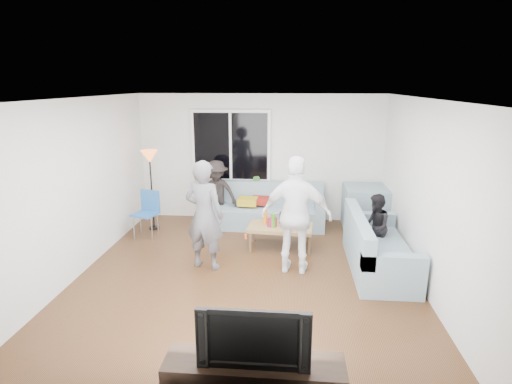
# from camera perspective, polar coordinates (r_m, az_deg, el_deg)

# --- Properties ---
(floor) EXTENTS (5.00, 5.50, 0.04)m
(floor) POSITION_cam_1_polar(r_m,az_deg,el_deg) (6.28, -1.42, -11.78)
(floor) COLOR #56351C
(floor) RESTS_ON ground
(ceiling) EXTENTS (5.00, 5.50, 0.04)m
(ceiling) POSITION_cam_1_polar(r_m,az_deg,el_deg) (5.61, -1.60, 13.05)
(ceiling) COLOR white
(ceiling) RESTS_ON ground
(wall_back) EXTENTS (5.00, 0.04, 2.60)m
(wall_back) POSITION_cam_1_polar(r_m,az_deg,el_deg) (8.50, 0.61, 4.76)
(wall_back) COLOR silver
(wall_back) RESTS_ON ground
(wall_front) EXTENTS (5.00, 0.04, 2.60)m
(wall_front) POSITION_cam_1_polar(r_m,az_deg,el_deg) (3.25, -7.17, -12.81)
(wall_front) COLOR silver
(wall_front) RESTS_ON ground
(wall_left) EXTENTS (0.04, 5.50, 2.60)m
(wall_left) POSITION_cam_1_polar(r_m,az_deg,el_deg) (6.58, -23.85, 0.43)
(wall_left) COLOR silver
(wall_left) RESTS_ON ground
(wall_right) EXTENTS (0.04, 5.50, 2.60)m
(wall_right) POSITION_cam_1_polar(r_m,az_deg,el_deg) (6.07, 22.86, -0.61)
(wall_right) COLOR silver
(wall_right) RESTS_ON ground
(window_frame) EXTENTS (1.62, 0.06, 1.47)m
(window_frame) POSITION_cam_1_polar(r_m,az_deg,el_deg) (8.45, -3.51, 6.39)
(window_frame) COLOR white
(window_frame) RESTS_ON wall_back
(window_glass) EXTENTS (1.50, 0.02, 1.35)m
(window_glass) POSITION_cam_1_polar(r_m,az_deg,el_deg) (8.41, -3.55, 6.35)
(window_glass) COLOR black
(window_glass) RESTS_ON window_frame
(window_mullion) EXTENTS (0.05, 0.03, 1.35)m
(window_mullion) POSITION_cam_1_polar(r_m,az_deg,el_deg) (8.40, -3.56, 6.34)
(window_mullion) COLOR white
(window_mullion) RESTS_ON window_frame
(radiator) EXTENTS (1.30, 0.12, 0.62)m
(radiator) POSITION_cam_1_polar(r_m,az_deg,el_deg) (8.68, -3.42, -1.77)
(radiator) COLOR silver
(radiator) RESTS_ON floor
(potted_plant) EXTENTS (0.22, 0.20, 0.35)m
(potted_plant) POSITION_cam_1_polar(r_m,az_deg,el_deg) (8.47, -0.06, 1.21)
(potted_plant) COLOR #36712D
(potted_plant) RESTS_ON radiator
(vase) EXTENTS (0.17, 0.17, 0.17)m
(vase) POSITION_cam_1_polar(r_m,az_deg,el_deg) (8.62, -6.11, 0.75)
(vase) COLOR white
(vase) RESTS_ON radiator
(sofa_back_section) EXTENTS (2.30, 0.85, 0.85)m
(sofa_back_section) POSITION_cam_1_polar(r_m,az_deg,el_deg) (8.21, 1.41, -1.90)
(sofa_back_section) COLOR gray
(sofa_back_section) RESTS_ON floor
(sofa_right_section) EXTENTS (2.00, 0.85, 0.85)m
(sofa_right_section) POSITION_cam_1_polar(r_m,az_deg,el_deg) (6.62, 16.78, -6.78)
(sofa_right_section) COLOR gray
(sofa_right_section) RESTS_ON floor
(sofa_corner) EXTENTS (0.85, 0.85, 0.85)m
(sofa_corner) POSITION_cam_1_polar(r_m,az_deg,el_deg) (8.33, 15.02, -2.18)
(sofa_corner) COLOR gray
(sofa_corner) RESTS_ON floor
(cushion_yellow) EXTENTS (0.40, 0.35, 0.14)m
(cushion_yellow) POSITION_cam_1_polar(r_m,az_deg,el_deg) (8.20, -1.15, -1.31)
(cushion_yellow) COLOR #B8941A
(cushion_yellow) RESTS_ON sofa_back_section
(cushion_red) EXTENTS (0.39, 0.33, 0.13)m
(cushion_red) POSITION_cam_1_polar(r_m,az_deg,el_deg) (8.25, 0.65, -1.19)
(cushion_red) COLOR maroon
(cushion_red) RESTS_ON sofa_back_section
(coffee_table) EXTENTS (1.15, 0.70, 0.40)m
(coffee_table) POSITION_cam_1_polar(r_m,az_deg,el_deg) (7.22, 3.39, -6.23)
(coffee_table) COLOR #9D7E4C
(coffee_table) RESTS_ON floor
(pitcher) EXTENTS (0.17, 0.17, 0.17)m
(pitcher) POSITION_cam_1_polar(r_m,az_deg,el_deg) (7.11, 2.25, -4.11)
(pitcher) COLOR maroon
(pitcher) RESTS_ON coffee_table
(side_chair) EXTENTS (0.50, 0.50, 0.86)m
(side_chair) POSITION_cam_1_polar(r_m,az_deg,el_deg) (7.91, -15.15, -3.05)
(side_chair) COLOR #265FA6
(side_chair) RESTS_ON floor
(floor_lamp) EXTENTS (0.32, 0.32, 1.56)m
(floor_lamp) POSITION_cam_1_polar(r_m,az_deg,el_deg) (8.21, -14.30, 0.20)
(floor_lamp) COLOR orange
(floor_lamp) RESTS_ON floor
(player_left) EXTENTS (0.71, 0.56, 1.71)m
(player_left) POSITION_cam_1_polar(r_m,az_deg,el_deg) (6.30, -7.20, -3.22)
(player_left) COLOR #55545A
(player_left) RESTS_ON floor
(player_right) EXTENTS (1.10, 0.57, 1.79)m
(player_right) POSITION_cam_1_polar(r_m,az_deg,el_deg) (6.13, 5.64, -3.29)
(player_right) COLOR white
(player_right) RESTS_ON floor
(spectator_right) EXTENTS (0.46, 0.56, 1.09)m
(spectator_right) POSITION_cam_1_polar(r_m,az_deg,el_deg) (6.93, 16.24, -4.70)
(spectator_right) COLOR black
(spectator_right) RESTS_ON floor
(spectator_back) EXTENTS (0.93, 0.64, 1.32)m
(spectator_back) POSITION_cam_1_polar(r_m,az_deg,el_deg) (8.30, -5.48, -0.11)
(spectator_back) COLOR black
(spectator_back) RESTS_ON floor
(tv_console) EXTENTS (1.60, 0.40, 0.44)m
(tv_console) POSITION_cam_1_polar(r_m,az_deg,el_deg) (4.03, -0.24, -24.99)
(tv_console) COLOR #2F2217
(tv_console) RESTS_ON floor
(television) EXTENTS (0.97, 0.13, 0.56)m
(television) POSITION_cam_1_polar(r_m,az_deg,el_deg) (3.73, -0.25, -19.09)
(television) COLOR black
(television) RESTS_ON tv_console
(bottle_e) EXTENTS (0.07, 0.07, 0.22)m
(bottle_e) POSITION_cam_1_polar(r_m,az_deg,el_deg) (7.20, 6.52, -3.75)
(bottle_e) COLOR black
(bottle_e) RESTS_ON coffee_table
(bottle_d) EXTENTS (0.07, 0.07, 0.21)m
(bottle_d) POSITION_cam_1_polar(r_m,az_deg,el_deg) (7.01, 5.61, -4.28)
(bottle_d) COLOR #CE4412
(bottle_d) RESTS_ON coffee_table
(bottle_b) EXTENTS (0.08, 0.08, 0.25)m
(bottle_b) POSITION_cam_1_polar(r_m,az_deg,el_deg) (7.04, 2.40, -3.98)
(bottle_b) COLOR #358B19
(bottle_b) RESTS_ON coffee_table
(bottle_a) EXTENTS (0.07, 0.07, 0.25)m
(bottle_a) POSITION_cam_1_polar(r_m,az_deg,el_deg) (7.20, 1.28, -3.49)
(bottle_a) COLOR orange
(bottle_a) RESTS_ON coffee_table
(bottle_c) EXTENTS (0.07, 0.07, 0.20)m
(bottle_c) POSITION_cam_1_polar(r_m,az_deg,el_deg) (7.27, 3.53, -3.56)
(bottle_c) COLOR #321B0B
(bottle_c) RESTS_ON coffee_table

